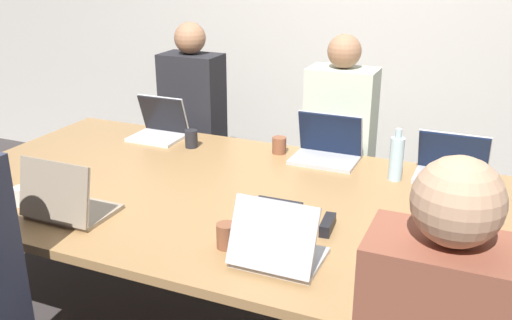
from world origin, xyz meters
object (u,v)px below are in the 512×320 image
object	(u,v)px
laptop_far_center	(327,147)
cup_near_left	(23,196)
laptop_far_right	(451,165)
person_far_left	(194,128)
bottle_far_right	(396,158)
cup_far_left	(191,139)
laptop_near_left	(65,202)
bottle_near_right	(382,246)
stapler	(328,225)
person_far_center	(339,152)
cup_far_center	(279,145)
cup_near_midright	(226,236)
laptop_far_left	(160,126)
laptop_near_right	(452,288)
laptop_near_midright	(276,247)

from	to	relation	value
laptop_far_center	cup_near_left	xyz separation A→B (m)	(-1.11, -1.12, -0.03)
laptop_far_right	person_far_left	distance (m)	1.76
bottle_far_right	cup_far_left	xyz separation A→B (m)	(-1.19, 0.03, -0.06)
cup_near_left	laptop_near_left	bearing A→B (deg)	-7.25
person_far_left	cup_far_left	size ratio (longest dim) A/B	13.32
bottle_near_right	bottle_far_right	distance (m)	0.90
cup_near_left	stapler	distance (m)	1.39
person_far_center	cup_far_center	bearing A→B (deg)	-128.58
cup_far_center	laptop_near_left	world-z (taller)	laptop_near_left
person_far_left	bottle_far_right	bearing A→B (deg)	-19.62
cup_far_center	cup_far_left	size ratio (longest dim) A/B	0.91
cup_far_left	laptop_far_center	bearing A→B (deg)	8.59
cup_near_midright	laptop_far_center	xyz separation A→B (m)	(0.07, 1.11, 0.02)
cup_far_center	bottle_far_right	bearing A→B (deg)	-11.18
laptop_near_left	laptop_far_left	size ratio (longest dim) A/B	1.14
cup_near_midright	laptop_near_right	bearing A→B (deg)	-4.35
laptop_near_midright	person_far_left	world-z (taller)	person_far_left
laptop_far_left	person_far_left	size ratio (longest dim) A/B	0.23
cup_near_midright	cup_near_left	size ratio (longest dim) A/B	1.21
laptop_near_left	laptop_near_right	bearing A→B (deg)	179.36
laptop_near_right	laptop_far_center	size ratio (longest dim) A/B	0.95
cup_near_midright	cup_far_left	xyz separation A→B (m)	(-0.72, 0.99, 0.00)
cup_far_left	laptop_near_left	bearing A→B (deg)	-92.04
laptop_far_center	cup_far_left	bearing A→B (deg)	-171.41
laptop_far_center	laptop_far_left	bearing A→B (deg)	-178.28
bottle_far_right	laptop_far_left	distance (m)	1.47
laptop_far_left	bottle_near_right	bearing A→B (deg)	-32.44
cup_far_center	person_far_left	world-z (taller)	person_far_left
bottle_far_right	laptop_near_right	bearing A→B (deg)	-70.11
cup_near_left	person_far_left	size ratio (longest dim) A/B	0.06
laptop_far_left	stapler	world-z (taller)	laptop_far_left
cup_near_midright	stapler	world-z (taller)	cup_near_midright
laptop_near_right	person_far_center	xyz separation A→B (m)	(-0.79, 1.49, -0.14)
cup_near_midright	laptop_near_right	distance (m)	0.85
cup_near_midright	laptop_near_right	world-z (taller)	laptop_near_right
laptop_far_center	laptop_far_left	size ratio (longest dim) A/B	1.15
cup_near_left	person_far_left	xyz separation A→B (m)	(0.05, 1.50, -0.10)
laptop_near_left	cup_near_left	size ratio (longest dim) A/B	4.29
person_far_center	cup_far_center	world-z (taller)	person_far_center
laptop_far_left	laptop_near_left	bearing A→B (deg)	-78.35
laptop_far_right	laptop_near_midright	bearing A→B (deg)	-113.85
cup_near_midright	cup_far_center	world-z (taller)	cup_near_midright
bottle_near_right	cup_far_center	world-z (taller)	bottle_near_right
laptop_near_midright	laptop_far_center	xyz separation A→B (m)	(-0.15, 1.15, -0.00)
laptop_near_midright	laptop_far_center	bearing A→B (deg)	-82.42
cup_near_midright	person_far_left	bearing A→B (deg)	123.52
bottle_far_right	laptop_far_right	bearing A→B (deg)	27.12
person_far_center	cup_near_left	world-z (taller)	person_far_center
laptop_far_left	cup_far_center	bearing A→B (deg)	1.60
cup_near_left	cup_far_center	bearing A→B (deg)	53.29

